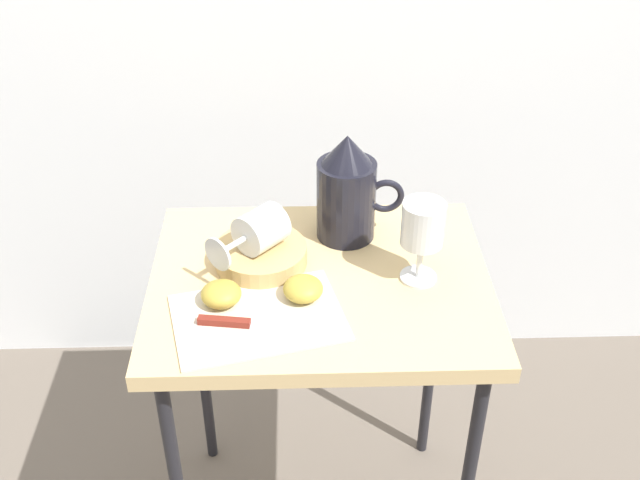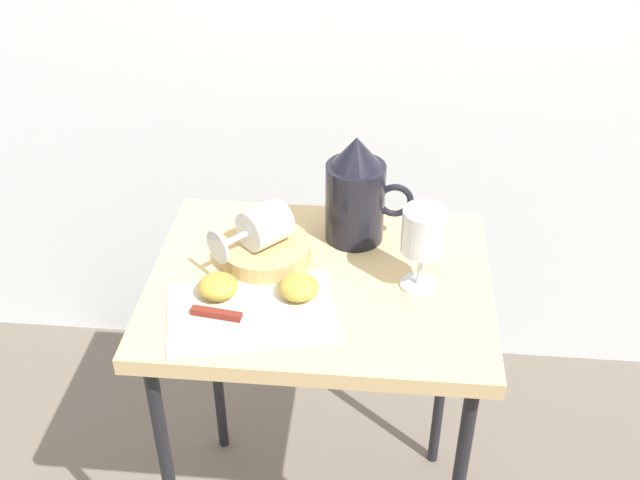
# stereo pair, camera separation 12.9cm
# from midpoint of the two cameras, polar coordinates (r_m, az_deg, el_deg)

# --- Properties ---
(curtain_drape) EXTENTS (2.40, 0.03, 1.84)m
(curtain_drape) POSITION_cam_midpoint_polar(r_m,az_deg,el_deg) (1.76, -2.81, 15.51)
(curtain_drape) COLOR white
(curtain_drape) RESTS_ON ground_plane
(table) EXTENTS (0.59, 0.47, 0.68)m
(table) POSITION_cam_midpoint_polar(r_m,az_deg,el_deg) (1.38, -2.69, -5.12)
(table) COLOR tan
(table) RESTS_ON ground_plane
(linen_napkin) EXTENTS (0.31, 0.25, 0.00)m
(linen_napkin) POSITION_cam_midpoint_polar(r_m,az_deg,el_deg) (1.26, -7.53, -5.82)
(linen_napkin) COLOR beige
(linen_napkin) RESTS_ON table
(basket_tray) EXTENTS (0.16, 0.16, 0.03)m
(basket_tray) POSITION_cam_midpoint_polar(r_m,az_deg,el_deg) (1.37, -7.09, -1.20)
(basket_tray) COLOR tan
(basket_tray) RESTS_ON table
(pitcher) EXTENTS (0.16, 0.11, 0.21)m
(pitcher) POSITION_cam_midpoint_polar(r_m,az_deg,el_deg) (1.40, -0.64, 3.15)
(pitcher) COLOR black
(pitcher) RESTS_ON table
(wine_glass_upright) EXTENTS (0.07, 0.07, 0.15)m
(wine_glass_upright) POSITION_cam_midpoint_polar(r_m,az_deg,el_deg) (1.28, 4.75, 0.76)
(wine_glass_upright) COLOR silver
(wine_glass_upright) RESTS_ON table
(wine_glass_tipped_near) EXTENTS (0.15, 0.15, 0.07)m
(wine_glass_tipped_near) POSITION_cam_midpoint_polar(r_m,az_deg,el_deg) (1.34, -7.30, 0.62)
(wine_glass_tipped_near) COLOR silver
(wine_glass_tipped_near) RESTS_ON basket_tray
(apple_half_left) EXTENTS (0.07, 0.07, 0.04)m
(apple_half_left) POSITION_cam_midpoint_polar(r_m,az_deg,el_deg) (1.29, -10.20, -4.06)
(apple_half_left) COLOR #B29938
(apple_half_left) RESTS_ON linen_napkin
(apple_half_right) EXTENTS (0.07, 0.07, 0.04)m
(apple_half_right) POSITION_cam_midpoint_polar(r_m,az_deg,el_deg) (1.28, -4.16, -3.72)
(apple_half_right) COLOR #B29938
(apple_half_right) RESTS_ON linen_napkin
(knife) EXTENTS (0.23, 0.05, 0.01)m
(knife) POSITION_cam_midpoint_polar(r_m,az_deg,el_deg) (1.24, -8.33, -6.29)
(knife) COLOR silver
(knife) RESTS_ON linen_napkin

